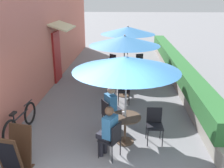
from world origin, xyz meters
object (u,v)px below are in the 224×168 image
Objects in this scene: patio_umbrella_mid at (125,41)px; coffee_cup_mid at (125,77)px; cafe_chair_near_right at (109,113)px; patio_umbrella_far at (128,30)px; cafe_chair_mid_right at (126,89)px; cafe_chair_far_right at (140,61)px; patio_table_near at (125,124)px; bicycle_leaning at (21,122)px; cafe_chair_near_left at (154,122)px; seated_patron_near_back at (108,130)px; patio_table_mid at (124,82)px; cafe_chair_mid_left at (122,76)px; cafe_chair_far_left at (127,67)px; seated_patron_near_right at (112,106)px; patio_umbrella_near at (126,64)px; menu_board at (15,151)px; patio_table_far at (127,63)px; coffee_cup_far at (126,58)px; cafe_chair_far_back at (114,61)px; cafe_chair_near_back at (112,138)px; coffee_cup_near at (123,113)px.

patio_umbrella_mid reaches higher than coffee_cup_mid.
cafe_chair_near_right is 0.35× the size of patio_umbrella_far.
cafe_chair_mid_right is 1.00× the size of cafe_chair_far_right.
patio_table_near is 0.45× the size of bicycle_leaning.
seated_patron_near_back is (-1.10, -0.72, 0.17)m from cafe_chair_near_left.
patio_umbrella_far is (-0.67, 5.86, 1.52)m from cafe_chair_near_left.
seated_patron_near_back is 1.61× the size of patio_table_mid.
cafe_chair_mid_left is at bearing 98.90° from coffee_cup_mid.
seated_patron_near_right is at bearing -178.51° from cafe_chair_far_left.
cafe_chair_mid_left is at bearing 92.20° from patio_umbrella_near.
patio_table_mid is at bearing 73.21° from menu_board.
coffee_cup_far reaches higher than patio_table_far.
patio_table_near is 0.89× the size of cafe_chair_far_back.
patio_umbrella_near is (0.00, -0.00, 1.52)m from patio_table_near.
cafe_chair_near_left reaches higher than coffee_cup_far.
cafe_chair_near_back is 1.00× the size of cafe_chair_far_left.
patio_umbrella_far is 2.84× the size of cafe_chair_far_right.
cafe_chair_mid_right is (-0.71, 2.32, 0.00)m from cafe_chair_near_left.
patio_table_mid is 8.62× the size of coffee_cup_mid.
seated_patron_near_right is 1.33m from cafe_chair_near_back.
cafe_chair_far_left is at bearing 142.28° from cafe_chair_near_right.
cafe_chair_near_left is 1.00× the size of cafe_chair_mid_left.
patio_umbrella_near is 1.98× the size of seated_patron_near_back.
cafe_chair_near_left is at bearing 66.78° from cafe_chair_far_right.
cafe_chair_near_left is 0.93× the size of menu_board.
coffee_cup_far is (-0.70, -0.29, 0.24)m from cafe_chair_far_right.
menu_board is at bearing -151.49° from patio_umbrella_near.
seated_patron_near_back is 3.07m from cafe_chair_mid_right.
coffee_cup_far is at bearing 26.07° from cafe_chair_near_back.
bicycle_leaning is at bearing -133.12° from patio_table_mid.
patio_umbrella_near is 2.84× the size of cafe_chair_far_right.
patio_table_near is at bearing -48.33° from cafe_chair_far_back.
cafe_chair_mid_right reaches higher than coffee_cup_mid.
patio_umbrella_near is 5.96m from patio_umbrella_far.
cafe_chair_mid_left is 9.67× the size of coffee_cup_far.
coffee_cup_near is 0.10× the size of cafe_chair_mid_left.
coffee_cup_mid is (-0.75, 2.98, 0.24)m from cafe_chair_near_left.
patio_umbrella_near is at bearing -90.53° from patio_table_far.
cafe_chair_near_right is (-0.45, 0.58, -1.52)m from patio_umbrella_near.
coffee_cup_mid is at bearing 90.44° from patio_umbrella_near.
patio_table_near is at bearing 6.00° from cafe_chair_near_left.
coffee_cup_near is 2.58m from menu_board.
patio_table_mid is 0.45× the size of bicycle_leaning.
cafe_chair_far_back is 6.45m from bicycle_leaning.
cafe_chair_mid_left is (-0.08, 0.73, -1.52)m from patio_umbrella_mid.
coffee_cup_near is 5.95m from coffee_cup_far.
cafe_chair_far_back is at bearing 8.15° from cafe_chair_mid_right.
coffee_cup_near is at bearing -48.69° from cafe_chair_far_back.
coffee_cup_far is (-0.06, 0.08, 0.24)m from patio_table_far.
cafe_chair_mid_right is at bearing 88.46° from coffee_cup_near.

